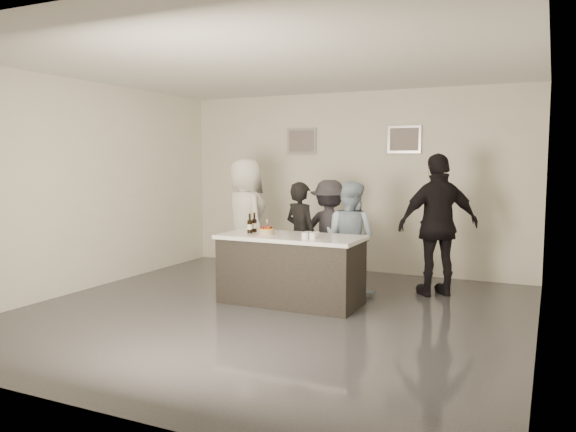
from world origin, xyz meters
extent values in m
plane|color=#3D3D42|center=(0.00, 0.00, 0.00)|extent=(6.00, 6.00, 0.00)
plane|color=white|center=(0.00, 0.00, 3.00)|extent=(6.00, 6.00, 0.00)
cube|color=silver|center=(0.00, 3.00, 1.50)|extent=(6.00, 0.04, 3.00)
cube|color=silver|center=(0.00, -3.00, 1.50)|extent=(6.00, 0.04, 3.00)
cube|color=silver|center=(-3.00, 0.00, 1.50)|extent=(0.04, 6.00, 3.00)
cube|color=silver|center=(3.00, 0.00, 1.50)|extent=(0.04, 6.00, 3.00)
cube|color=#B2B2B7|center=(-0.90, 2.97, 2.20)|extent=(0.54, 0.04, 0.44)
cube|color=#B2B2B7|center=(0.90, 2.97, 2.20)|extent=(0.54, 0.04, 0.44)
cube|color=white|center=(0.04, 0.51, 0.45)|extent=(1.86, 0.86, 0.90)
cylinder|color=orange|center=(-0.28, 0.42, 0.94)|extent=(0.20, 0.20, 0.07)
cylinder|color=black|center=(-0.55, 0.61, 1.03)|extent=(0.07, 0.07, 0.26)
cylinder|color=black|center=(-0.55, 0.46, 1.03)|extent=(0.07, 0.07, 0.26)
cube|color=gold|center=(0.38, 0.36, 0.94)|extent=(0.19, 0.19, 0.08)
cube|color=pink|center=(-0.31, 0.19, 0.90)|extent=(0.24, 0.08, 0.01)
imported|color=black|center=(-0.21, 1.37, 0.78)|extent=(0.67, 0.56, 1.56)
imported|color=#A1B9D2|center=(0.55, 1.36, 0.79)|extent=(0.86, 0.72, 1.58)
imported|color=silver|center=(-1.19, 1.49, 0.95)|extent=(1.11, 1.03, 1.90)
imported|color=black|center=(1.69, 1.78, 0.98)|extent=(1.22, 1.06, 1.96)
imported|color=#302E37|center=(0.03, 1.90, 0.79)|extent=(1.14, 0.84, 1.57)
camera|label=1|loc=(3.08, -6.02, 1.87)|focal=35.00mm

